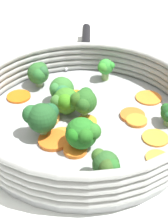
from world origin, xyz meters
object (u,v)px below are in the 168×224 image
at_px(carrot_slice_7, 54,140).
at_px(carrot_slice_9, 75,96).
at_px(skillet, 84,123).
at_px(carrot_slice_5, 148,98).
at_px(broccoli_floret_7, 105,68).
at_px(broccoli_floret_8, 66,101).
at_px(carrot_slice_2, 137,121).
at_px(carrot_slice_8, 72,149).
at_px(carrot_slice_1, 155,138).
at_px(carrot_slice_3, 19,96).
at_px(carrot_slice_4, 86,122).
at_px(carrot_slice_6, 158,158).
at_px(broccoli_floret_4, 39,73).
at_px(carrot_slice_10, 63,137).
at_px(carrot_slice_0, 47,118).
at_px(broccoli_floret_3, 41,117).
at_px(broccoli_floret_5, 85,101).
at_px(broccoli_floret_2, 61,90).
at_px(carrot_slice_11, 133,115).
at_px(broccoli_floret_6, 82,134).
at_px(broccoli_floret_1, 106,165).

xyz_separation_m(carrot_slice_7, carrot_slice_9, (-0.13, 0.01, -0.00)).
xyz_separation_m(skillet, carrot_slice_5, (-0.08, 0.11, 0.01)).
relative_size(broccoli_floret_7, broccoli_floret_8, 0.85).
height_order(carrot_slice_2, carrot_slice_8, same).
bearing_deg(carrot_slice_1, carrot_slice_3, -107.23).
bearing_deg(carrot_slice_9, carrot_slice_4, 23.70).
distance_m(carrot_slice_3, carrot_slice_6, 0.28).
bearing_deg(broccoli_floret_4, carrot_slice_2, 65.72).
distance_m(carrot_slice_10, broccoli_floret_7, 0.20).
bearing_deg(carrot_slice_3, carrot_slice_0, 50.41).
height_order(carrot_slice_5, broccoli_floret_3, broccoli_floret_3).
relative_size(skillet, broccoli_floret_7, 8.05).
distance_m(carrot_slice_10, broccoli_floret_3, 0.05).
height_order(carrot_slice_2, broccoli_floret_5, broccoli_floret_5).
bearing_deg(carrot_slice_1, carrot_slice_10, -80.98).
height_order(carrot_slice_10, broccoli_floret_8, broccoli_floret_8).
height_order(carrot_slice_8, broccoli_floret_4, broccoli_floret_4).
bearing_deg(carrot_slice_2, carrot_slice_4, -77.78).
xyz_separation_m(carrot_slice_1, carrot_slice_5, (-0.11, -0.01, -0.00)).
bearing_deg(broccoli_floret_2, carrot_slice_5, 105.03).
bearing_deg(broccoli_floret_2, carrot_slice_7, 5.69).
distance_m(carrot_slice_2, carrot_slice_8, 0.13).
xyz_separation_m(broccoli_floret_7, broccoli_floret_8, (0.13, -0.05, -0.00)).
bearing_deg(carrot_slice_0, carrot_slice_5, 118.94).
bearing_deg(carrot_slice_1, broccoli_floret_8, -104.89).
bearing_deg(skillet, broccoli_floret_7, 171.73).
distance_m(carrot_slice_3, broccoli_floret_8, 0.11).
bearing_deg(carrot_slice_11, carrot_slice_8, -40.29).
distance_m(skillet, broccoli_floret_6, 0.08).
bearing_deg(carrot_slice_8, carrot_slice_3, -134.79).
bearing_deg(broccoli_floret_2, broccoli_floret_8, 26.04).
bearing_deg(carrot_slice_1, broccoli_floret_4, -119.33).
bearing_deg(broccoli_floret_4, carrot_slice_11, 68.48).
xyz_separation_m(carrot_slice_8, carrot_slice_11, (-0.10, 0.08, -0.00)).
height_order(carrot_slice_6, carrot_slice_7, carrot_slice_7).
bearing_deg(carrot_slice_8, broccoli_floret_7, 173.58).
relative_size(carrot_slice_3, broccoli_floret_4, 0.82).
relative_size(carrot_slice_2, broccoli_floret_4, 0.66).
bearing_deg(broccoli_floret_7, carrot_slice_2, 27.57).
distance_m(carrot_slice_5, broccoli_floret_1, 0.22).
height_order(carrot_slice_10, broccoli_floret_5, broccoli_floret_5).
height_order(skillet, carrot_slice_11, carrot_slice_11).
height_order(carrot_slice_5, broccoli_floret_4, broccoli_floret_4).
bearing_deg(broccoli_floret_6, carrot_slice_2, 134.92).
height_order(carrot_slice_7, broccoli_floret_5, broccoli_floret_5).
height_order(carrot_slice_10, broccoli_floret_1, broccoli_floret_1).
height_order(carrot_slice_3, carrot_slice_10, same).
bearing_deg(carrot_slice_11, broccoli_floret_5, -79.76).
xyz_separation_m(broccoli_floret_1, broccoli_floret_2, (-0.17, -0.10, 0.00)).
height_order(skillet, broccoli_floret_2, broccoli_floret_2).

